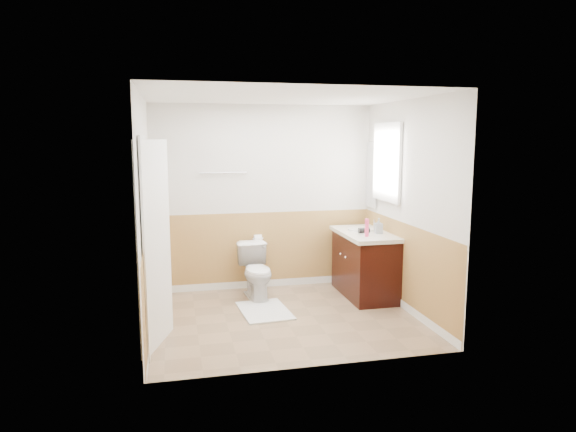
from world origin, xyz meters
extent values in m
plane|color=#8C7051|center=(0.00, 0.00, 0.00)|extent=(3.00, 3.00, 0.00)
plane|color=white|center=(0.00, 0.00, 2.50)|extent=(3.00, 3.00, 0.00)
plane|color=silver|center=(0.00, 1.30, 1.25)|extent=(3.00, 0.00, 3.00)
plane|color=silver|center=(0.00, -1.30, 1.25)|extent=(3.00, 0.00, 3.00)
plane|color=silver|center=(-1.50, 0.00, 1.25)|extent=(0.00, 3.00, 3.00)
plane|color=silver|center=(1.50, 0.00, 1.25)|extent=(0.00, 3.00, 3.00)
plane|color=tan|center=(0.00, 1.29, 0.50)|extent=(3.00, 0.00, 3.00)
plane|color=tan|center=(0.00, -1.29, 0.50)|extent=(3.00, 0.00, 3.00)
plane|color=tan|center=(-1.49, 0.00, 0.50)|extent=(0.00, 2.60, 2.60)
plane|color=tan|center=(1.49, 0.00, 0.50)|extent=(0.00, 2.60, 2.60)
imported|color=white|center=(-0.19, 0.82, 0.35)|extent=(0.45, 0.72, 0.70)
cube|color=white|center=(-0.19, 0.27, 0.01)|extent=(0.61, 0.84, 0.02)
cube|color=black|center=(1.21, 0.61, 0.40)|extent=(0.55, 1.10, 0.80)
sphere|color=silver|center=(0.91, 0.51, 0.55)|extent=(0.03, 0.03, 0.03)
sphere|color=#BABAC1|center=(0.91, 0.71, 0.55)|extent=(0.03, 0.03, 0.03)
cube|color=white|center=(1.20, 0.61, 0.83)|extent=(0.60, 1.15, 0.05)
cylinder|color=white|center=(1.21, 0.76, 0.86)|extent=(0.36, 0.36, 0.02)
cylinder|color=silver|center=(1.39, 0.76, 0.92)|extent=(0.02, 0.02, 0.14)
cylinder|color=#EC3D72|center=(1.11, 0.32, 0.96)|extent=(0.05, 0.05, 0.22)
imported|color=#909AA2|center=(1.33, 0.47, 0.95)|extent=(0.10, 0.10, 0.20)
cylinder|color=black|center=(1.16, 0.54, 0.89)|extent=(0.14, 0.07, 0.07)
cylinder|color=black|center=(1.13, 0.54, 0.86)|extent=(0.03, 0.03, 0.07)
cube|color=silver|center=(1.48, 1.10, 1.55)|extent=(0.02, 0.35, 0.90)
cube|color=white|center=(1.47, 0.59, 1.75)|extent=(0.04, 0.80, 1.00)
cube|color=white|center=(1.49, 0.59, 1.75)|extent=(0.01, 0.70, 0.90)
cube|color=white|center=(-1.40, -0.45, 1.02)|extent=(0.29, 0.78, 2.04)
cube|color=white|center=(-1.48, -0.45, 1.03)|extent=(0.02, 0.92, 2.10)
sphere|color=silver|center=(-1.34, -0.12, 0.95)|extent=(0.06, 0.06, 0.06)
cylinder|color=silver|center=(-0.55, 1.25, 1.60)|extent=(0.62, 0.02, 0.02)
cylinder|color=silver|center=(-0.10, 1.23, 0.70)|extent=(0.14, 0.02, 0.02)
cylinder|color=white|center=(-0.10, 1.23, 0.70)|extent=(0.10, 0.11, 0.11)
cube|color=white|center=(-0.10, 1.23, 0.59)|extent=(0.10, 0.01, 0.16)
camera|label=1|loc=(-1.20, -5.52, 2.05)|focal=31.87mm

